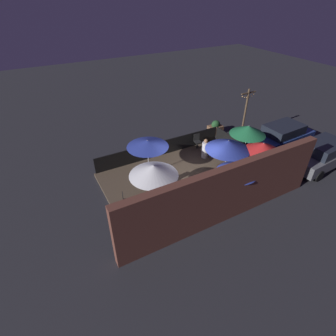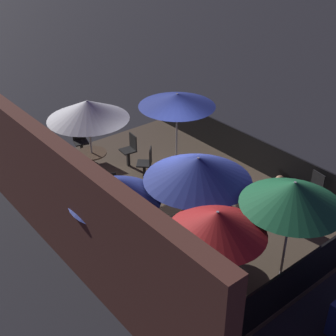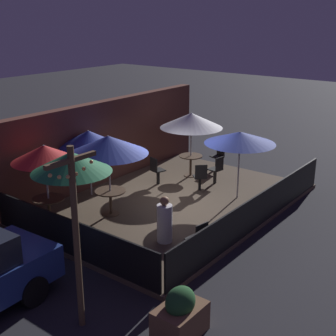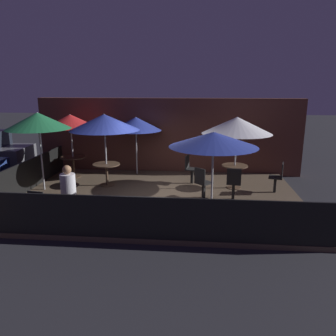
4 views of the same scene
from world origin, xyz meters
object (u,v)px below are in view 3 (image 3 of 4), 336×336
(patio_umbrella_1, at_px, (44,153))
(dining_table_0, at_px, (110,195))
(patio_umbrella_4, at_px, (240,138))
(patio_chair_4, at_px, (156,170))
(patio_umbrella_2, at_px, (191,120))
(patron_0, at_px, (165,222))
(patio_umbrella_3, at_px, (89,138))
(patio_chair_3, at_px, (217,169))
(dining_table_2, at_px, (191,160))
(patio_chair_1, at_px, (218,155))
(patio_chair_2, at_px, (200,176))
(dining_table_1, at_px, (49,203))
(patio_umbrella_0, at_px, (108,145))
(planter_box, at_px, (180,315))
(patio_chair_0, at_px, (198,239))
(light_post, at_px, (76,230))
(patio_umbrella_5, at_px, (71,162))

(patio_umbrella_1, relative_size, dining_table_0, 2.55)
(patio_umbrella_4, bearing_deg, patio_chair_4, 102.37)
(patio_umbrella_2, distance_m, patio_chair_4, 2.10)
(patron_0, bearing_deg, patio_umbrella_3, -114.83)
(patio_umbrella_2, height_order, patio_chair_3, patio_umbrella_2)
(patio_umbrella_2, bearing_deg, patio_umbrella_3, 157.09)
(dining_table_2, bearing_deg, patio_chair_1, -15.68)
(patio_chair_2, relative_size, patio_chair_4, 0.97)
(patio_chair_1, distance_m, patio_chair_4, 2.80)
(dining_table_1, bearing_deg, patio_chair_1, -9.51)
(patio_umbrella_0, bearing_deg, patio_chair_2, -17.79)
(patio_umbrella_4, relative_size, patio_chair_1, 2.31)
(patio_umbrella_2, bearing_deg, planter_box, -146.29)
(patio_umbrella_2, relative_size, patio_chair_1, 2.42)
(patio_chair_4, bearing_deg, patio_umbrella_2, -0.00)
(patio_chair_0, bearing_deg, dining_table_1, 21.29)
(patio_chair_3, bearing_deg, patio_chair_0, 124.03)
(patio_chair_4, xyz_separation_m, light_post, (-6.59, -3.49, 1.35))
(patio_chair_0, height_order, patron_0, patron_0)
(patio_umbrella_2, height_order, patio_umbrella_3, patio_umbrella_2)
(patron_0, bearing_deg, patio_chair_3, -173.51)
(patio_chair_4, distance_m, planter_box, 7.68)
(dining_table_0, height_order, light_post, light_post)
(patio_umbrella_2, relative_size, light_post, 0.64)
(patio_umbrella_1, xyz_separation_m, dining_table_2, (5.62, -0.80, -1.42))
(patio_umbrella_5, bearing_deg, patio_umbrella_2, 6.84)
(patio_umbrella_0, height_order, patio_umbrella_2, patio_umbrella_0)
(dining_table_0, bearing_deg, patron_0, -99.62)
(patio_umbrella_3, bearing_deg, dining_table_0, -114.62)
(patio_chair_0, bearing_deg, patio_umbrella_3, -4.88)
(patio_umbrella_3, xyz_separation_m, patio_umbrella_4, (2.62, -3.81, 0.09))
(patio_umbrella_3, xyz_separation_m, patio_umbrella_5, (-2.58, -2.17, 0.31))
(dining_table_2, xyz_separation_m, patio_chair_2, (-1.03, -1.10, -0.09))
(dining_table_0, relative_size, light_post, 0.25)
(patio_chair_2, bearing_deg, patio_chair_0, 166.37)
(dining_table_0, relative_size, planter_box, 0.89)
(patio_umbrella_4, bearing_deg, patron_0, -179.87)
(patio_chair_2, bearing_deg, dining_table_1, 110.70)
(dining_table_0, height_order, patio_chair_1, patio_chair_1)
(patio_chair_2, bearing_deg, patio_umbrella_0, 115.37)
(patio_umbrella_0, relative_size, planter_box, 2.36)
(patio_umbrella_0, xyz_separation_m, light_post, (-3.86, -2.98, -0.21))
(patio_chair_0, bearing_deg, dining_table_2, -43.57)
(patio_umbrella_0, xyz_separation_m, patio_chair_4, (2.73, 0.51, -1.55))
(patio_umbrella_0, relative_size, patron_0, 1.91)
(patio_umbrella_1, height_order, light_post, light_post)
(patio_umbrella_3, xyz_separation_m, patron_0, (-1.10, -3.82, -1.32))
(patio_chair_2, bearing_deg, patio_umbrella_1, 110.70)
(patio_umbrella_2, xyz_separation_m, dining_table_1, (-5.62, 0.80, -1.43))
(patio_umbrella_5, bearing_deg, patio_chair_1, 2.87)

